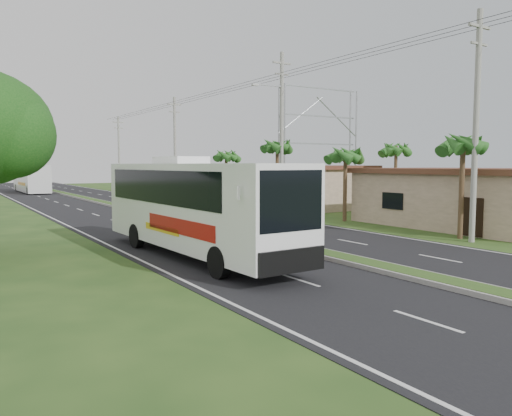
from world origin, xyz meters
TOP-DOWN VIEW (x-y plane):
  - ground at (0.00, 0.00)m, footprint 180.00×180.00m
  - road_asphalt at (0.00, 20.00)m, footprint 14.00×160.00m
  - median_strip at (0.00, 20.00)m, footprint 1.20×160.00m
  - lane_edge_left at (-6.70, 20.00)m, footprint 0.12×160.00m
  - lane_edge_right at (6.70, 20.00)m, footprint 0.12×160.00m
  - shop_near at (14.00, 6.00)m, footprint 8.60×12.60m
  - shop_mid at (14.00, 22.00)m, footprint 7.60×10.60m
  - shop_far at (14.00, 36.00)m, footprint 8.60×11.60m
  - palm_verge_a at (9.00, 3.00)m, footprint 2.40×2.40m
  - palm_verge_b at (9.40, 12.00)m, footprint 2.40×2.40m
  - palm_verge_c at (8.80, 19.00)m, footprint 2.40×2.40m
  - palm_verge_d at (9.30, 28.00)m, footprint 2.40×2.40m
  - palm_behind_shop at (17.50, 15.00)m, footprint 2.40×2.40m
  - utility_pole_a at (8.50, 2.00)m, footprint 1.60×0.28m
  - utility_pole_b at (8.47, 18.00)m, footprint 3.20×0.28m
  - utility_pole_c at (8.50, 38.00)m, footprint 1.60×0.28m
  - utility_pole_d at (8.50, 58.00)m, footprint 1.60×0.28m
  - billboard_lattice at (22.00, 30.00)m, footprint 10.18×1.18m
  - coach_bus_main at (-4.52, 5.75)m, footprint 3.08×12.72m
  - coach_bus_far at (-2.88, 59.78)m, footprint 2.90×12.71m
  - motorcyclist at (0.28, 9.48)m, footprint 2.05×1.12m

SIDE VIEW (x-z plane):
  - ground at x=0.00m, z-range 0.00..0.00m
  - lane_edge_left at x=-6.70m, z-range 0.00..0.00m
  - lane_edge_right at x=6.70m, z-range 0.00..0.00m
  - road_asphalt at x=0.00m, z-range 0.00..0.02m
  - median_strip at x=0.00m, z-range 0.01..0.20m
  - motorcyclist at x=0.28m, z-range -0.33..1.90m
  - shop_near at x=14.00m, z-range 0.02..3.54m
  - shop_mid at x=14.00m, z-range 0.02..3.69m
  - shop_far at x=14.00m, z-range 0.02..3.84m
  - coach_bus_far at x=-2.88m, z-range 0.25..3.94m
  - coach_bus_main at x=-4.52m, z-range 0.20..4.29m
  - palm_verge_b at x=9.40m, z-range 1.83..6.88m
  - palm_verge_d at x=9.30m, z-range 1.92..7.17m
  - palm_verge_a at x=9.00m, z-range 2.02..7.47m
  - palm_behind_shop at x=17.50m, z-range 2.11..7.76m
  - palm_verge_c at x=8.80m, z-range 2.20..8.05m
  - utility_pole_d at x=8.50m, z-range 0.17..10.67m
  - utility_pole_a at x=8.50m, z-range 0.17..11.17m
  - utility_pole_c at x=8.50m, z-range 0.17..11.17m
  - utility_pole_b at x=8.47m, z-range 0.26..12.26m
  - billboard_lattice at x=22.00m, z-range 0.79..12.86m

